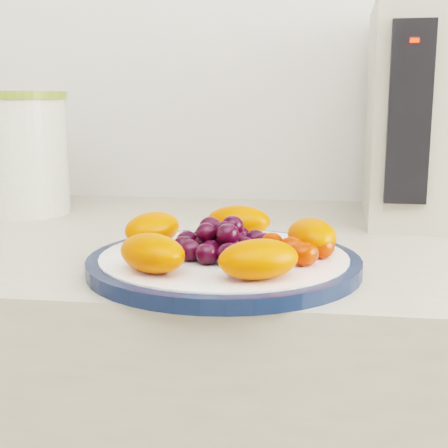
# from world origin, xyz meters

# --- Properties ---
(plate_rim) EXTENTS (0.29, 0.29, 0.01)m
(plate_rim) POSITION_xyz_m (-0.01, 1.02, 0.91)
(plate_rim) COLOR #0B1733
(plate_rim) RESTS_ON counter
(plate_face) EXTENTS (0.26, 0.26, 0.02)m
(plate_face) POSITION_xyz_m (-0.01, 1.02, 0.91)
(plate_face) COLOR white
(plate_face) RESTS_ON counter
(canister) EXTENTS (0.19, 0.19, 0.18)m
(canister) POSITION_xyz_m (-0.38, 1.31, 0.99)
(canister) COLOR #4A5D1B
(canister) RESTS_ON counter
(canister_lid) EXTENTS (0.19, 0.19, 0.01)m
(canister_lid) POSITION_xyz_m (-0.38, 1.31, 1.08)
(canister_lid) COLOR olive
(canister_lid) RESTS_ON canister
(appliance_body) EXTENTS (0.19, 0.25, 0.31)m
(appliance_body) POSITION_xyz_m (0.25, 1.35, 1.06)
(appliance_body) COLOR #B0AA97
(appliance_body) RESTS_ON counter
(appliance_panel) EXTENTS (0.05, 0.02, 0.23)m
(appliance_panel) POSITION_xyz_m (0.20, 1.22, 1.06)
(appliance_panel) COLOR black
(appliance_panel) RESTS_ON appliance_body
(appliance_led) EXTENTS (0.01, 0.01, 0.01)m
(appliance_led) POSITION_xyz_m (0.20, 1.21, 1.15)
(appliance_led) COLOR #FF0C05
(appliance_led) RESTS_ON appliance_panel
(fruit_plate) EXTENTS (0.25, 0.24, 0.04)m
(fruit_plate) POSITION_xyz_m (-0.01, 1.02, 0.93)
(fruit_plate) COLOR #F13600
(fruit_plate) RESTS_ON plate_face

